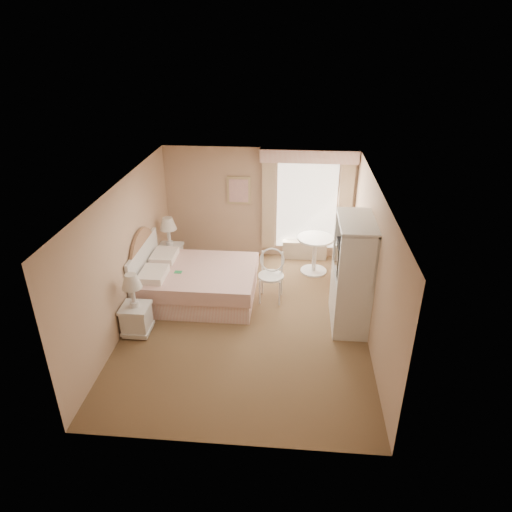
# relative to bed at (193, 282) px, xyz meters

# --- Properties ---
(room) EXTENTS (4.21, 5.51, 2.51)m
(room) POSITION_rel_bed_xyz_m (1.12, -0.68, 0.89)
(room) COLOR brown
(room) RESTS_ON ground
(window) EXTENTS (2.05, 0.22, 2.51)m
(window) POSITION_rel_bed_xyz_m (2.17, 1.97, 0.98)
(window) COLOR white
(window) RESTS_ON room
(framed_art) EXTENTS (0.52, 0.04, 0.62)m
(framed_art) POSITION_rel_bed_xyz_m (0.67, 2.03, 1.19)
(framed_art) COLOR tan
(framed_art) RESTS_ON room
(bed) EXTENTS (2.18, 1.71, 1.52)m
(bed) POSITION_rel_bed_xyz_m (0.00, 0.00, 0.00)
(bed) COLOR #D8948C
(bed) RESTS_ON room
(nightstand_near) EXTENTS (0.47, 0.47, 1.14)m
(nightstand_near) POSITION_rel_bed_xyz_m (-0.72, -1.21, 0.07)
(nightstand_near) COLOR white
(nightstand_near) RESTS_ON room
(nightstand_far) EXTENTS (0.50, 0.50, 1.20)m
(nightstand_far) POSITION_rel_bed_xyz_m (-0.72, 1.12, 0.09)
(nightstand_far) COLOR white
(nightstand_far) RESTS_ON room
(round_table) EXTENTS (0.76, 0.76, 0.81)m
(round_table) POSITION_rel_bed_xyz_m (2.37, 1.31, 0.17)
(round_table) COLOR silver
(round_table) RESTS_ON room
(cafe_chair) EXTENTS (0.52, 0.52, 1.02)m
(cafe_chair) POSITION_rel_bed_xyz_m (1.51, 0.16, 0.23)
(cafe_chair) COLOR silver
(cafe_chair) RESTS_ON room
(armoire) EXTENTS (0.59, 1.18, 1.97)m
(armoire) POSITION_rel_bed_xyz_m (2.93, -0.54, 0.45)
(armoire) COLOR white
(armoire) RESTS_ON room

